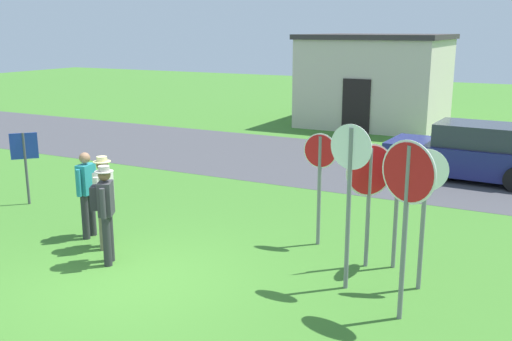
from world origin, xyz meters
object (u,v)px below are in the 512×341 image
(stop_sign_rear_right, at_px, (425,197))
(person_in_dark_shirt, at_px, (105,208))
(parked_car_on_street, at_px, (472,153))
(info_panel_leftmost, at_px, (25,155))
(stop_sign_tallest, at_px, (350,180))
(person_near_signs, at_px, (87,190))
(stop_sign_leaning_left, at_px, (398,188))
(stop_sign_low_front, at_px, (407,197))
(stop_sign_nearest, at_px, (370,183))
(stop_sign_center_cluster, at_px, (320,171))
(person_in_blue, at_px, (104,197))

(stop_sign_rear_right, relative_size, person_in_dark_shirt, 1.29)
(parked_car_on_street, distance_m, person_in_dark_shirt, 10.32)
(info_panel_leftmost, bearing_deg, stop_sign_tallest, -6.78)
(stop_sign_tallest, xyz_separation_m, person_near_signs, (-5.21, -0.09, -0.80))
(parked_car_on_street, bearing_deg, stop_sign_tallest, -95.01)
(stop_sign_tallest, xyz_separation_m, stop_sign_leaning_left, (0.45, 1.15, -0.35))
(stop_sign_low_front, bearing_deg, stop_sign_nearest, 121.34)
(parked_car_on_street, bearing_deg, stop_sign_low_front, -88.20)
(stop_sign_tallest, height_order, info_panel_leftmost, stop_sign_tallest)
(stop_sign_rear_right, height_order, person_near_signs, stop_sign_rear_right)
(stop_sign_low_front, xyz_separation_m, person_in_dark_shirt, (-5.00, -0.33, -0.77))
(stop_sign_nearest, distance_m, stop_sign_rear_right, 1.12)
(stop_sign_low_front, height_order, person_near_signs, stop_sign_low_front)
(stop_sign_low_front, distance_m, person_in_dark_shirt, 5.06)
(stop_sign_nearest, relative_size, person_in_dark_shirt, 1.23)
(parked_car_on_street, xyz_separation_m, info_panel_leftmost, (-8.76, -7.27, 0.46))
(stop_sign_tallest, distance_m, stop_sign_center_cluster, 1.96)
(parked_car_on_street, height_order, info_panel_leftmost, info_panel_leftmost)
(parked_car_on_street, xyz_separation_m, stop_sign_rear_right, (0.30, -7.73, 0.81))
(stop_sign_low_front, distance_m, person_in_blue, 5.58)
(person_near_signs, bearing_deg, stop_sign_leaning_left, 12.35)
(person_in_blue, bearing_deg, info_panel_leftmost, 159.21)
(person_in_blue, bearing_deg, person_in_dark_shirt, -47.26)
(stop_sign_low_front, bearing_deg, stop_sign_tallest, 148.41)
(person_in_dark_shirt, bearing_deg, person_in_blue, 132.74)
(stop_sign_rear_right, xyz_separation_m, stop_sign_center_cluster, (-2.12, 1.10, -0.08))
(stop_sign_low_front, height_order, stop_sign_rear_right, stop_sign_low_front)
(parked_car_on_street, relative_size, stop_sign_center_cluster, 2.06)
(stop_sign_low_front, relative_size, info_panel_leftmost, 1.53)
(parked_car_on_street, distance_m, stop_sign_center_cluster, 6.92)
(parked_car_on_street, xyz_separation_m, stop_sign_center_cluster, (-1.82, -6.63, 0.74))
(stop_sign_low_front, xyz_separation_m, person_near_signs, (-6.21, 0.53, -0.82))
(stop_sign_tallest, height_order, person_in_dark_shirt, stop_sign_tallest)
(stop_sign_tallest, relative_size, stop_sign_nearest, 1.22)
(person_in_blue, xyz_separation_m, person_in_dark_shirt, (0.53, -0.57, 0.03))
(parked_car_on_street, relative_size, person_near_signs, 2.59)
(stop_sign_leaning_left, relative_size, info_panel_leftmost, 1.23)
(parked_car_on_street, relative_size, stop_sign_tallest, 1.68)
(parked_car_on_street, height_order, person_in_dark_shirt, person_in_dark_shirt)
(person_in_blue, bearing_deg, stop_sign_tallest, 4.79)
(stop_sign_leaning_left, bearing_deg, stop_sign_rear_right, -49.08)
(stop_sign_rear_right, relative_size, info_panel_leftmost, 1.34)
(stop_sign_rear_right, distance_m, person_in_dark_shirt, 5.24)
(stop_sign_leaning_left, distance_m, stop_sign_low_front, 1.89)
(stop_sign_leaning_left, bearing_deg, person_near_signs, -167.65)
(parked_car_on_street, height_order, stop_sign_center_cluster, stop_sign_center_cluster)
(stop_sign_center_cluster, distance_m, info_panel_leftmost, 6.97)
(info_panel_leftmost, bearing_deg, stop_sign_nearest, 0.25)
(person_in_blue, bearing_deg, parked_car_on_street, 58.66)
(person_near_signs, relative_size, info_panel_leftmost, 1.01)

